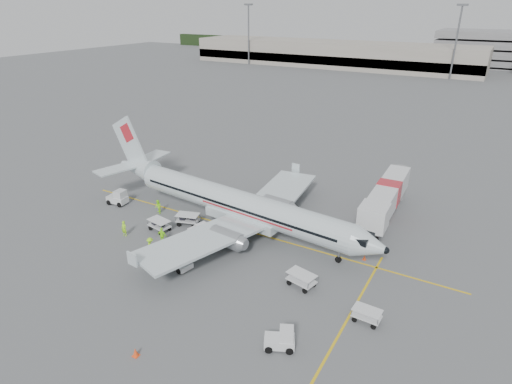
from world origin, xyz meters
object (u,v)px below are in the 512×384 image
tug_fore (280,338)px  jet_bridge (387,201)px  aircraft (238,186)px  belt_loader (175,255)px  tug_mid (199,231)px  tug_aft (117,197)px

tug_fore → jet_bridge: bearing=61.8°
aircraft → belt_loader: 10.01m
jet_bridge → tug_mid: size_ratio=6.90×
aircraft → belt_loader: bearing=-90.9°
aircraft → tug_aft: size_ratio=14.60×
aircraft → jet_bridge: 16.92m
aircraft → tug_mid: 6.10m
aircraft → tug_aft: (-15.93, -2.29, -3.90)m
aircraft → jet_bridge: bearing=43.4°
tug_aft → tug_fore: bearing=-27.2°
jet_bridge → belt_loader: jet_bridge is taller
jet_bridge → tug_aft: size_ratio=6.87×
belt_loader → tug_fore: belt_loader is taller
jet_bridge → tug_mid: (-15.47, -14.30, -1.24)m
tug_mid → aircraft: bearing=76.4°
aircraft → tug_mid: size_ratio=14.65×
tug_mid → belt_loader: bearing=-63.0°
aircraft → tug_fore: 18.58m
aircraft → tug_aft: aircraft is taller
belt_loader → tug_fore: 13.74m
tug_fore → tug_mid: size_ratio=0.89×
jet_bridge → belt_loader: 24.19m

